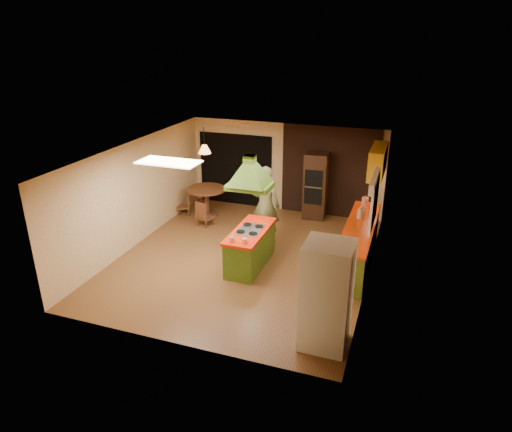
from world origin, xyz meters
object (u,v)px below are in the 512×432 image
at_px(man, 265,206).
at_px(refrigerator, 326,296).
at_px(wall_oven, 315,186).
at_px(dining_table, 207,196).
at_px(canister_large, 365,202).
at_px(kitchen_island, 250,247).

bearing_deg(man, refrigerator, 121.36).
relative_size(wall_oven, dining_table, 1.71).
bearing_deg(refrigerator, canister_large, 89.19).
bearing_deg(refrigerator, kitchen_island, 134.34).
bearing_deg(dining_table, refrigerator, -46.90).
height_order(kitchen_island, man, man).
distance_m(kitchen_island, dining_table, 3.17).
xyz_separation_m(wall_oven, dining_table, (-2.86, -0.86, -0.35)).
bearing_deg(kitchen_island, man, 92.67).
distance_m(kitchen_island, canister_large, 3.05).
bearing_deg(wall_oven, refrigerator, -79.21).
height_order(dining_table, canister_large, canister_large).
xyz_separation_m(kitchen_island, wall_oven, (0.73, 3.21, 0.48)).
height_order(man, dining_table, man).
relative_size(man, refrigerator, 1.05).
height_order(man, refrigerator, man).
xyz_separation_m(man, wall_oven, (0.78, 2.02, -0.06)).
height_order(man, wall_oven, man).
bearing_deg(man, wall_oven, -112.11).
bearing_deg(wall_oven, dining_table, -166.59).
xyz_separation_m(refrigerator, dining_table, (-4.22, 4.51, -0.36)).
xyz_separation_m(kitchen_island, canister_large, (2.18, 2.04, 0.60)).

